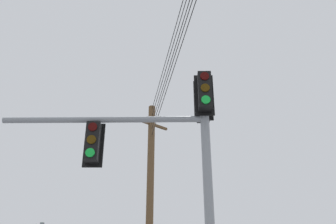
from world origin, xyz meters
TOP-DOWN VIEW (x-y plane):
  - signal_mast_assembly at (0.82, 0.39)m, footprint 0.96×4.81m
  - utility_pole_wooden at (10.71, 1.48)m, footprint 1.46×1.63m

SIDE VIEW (x-z plane):
  - signal_mast_assembly at x=0.82m, z-range 1.27..7.28m
  - utility_pole_wooden at x=10.71m, z-range 0.09..10.36m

